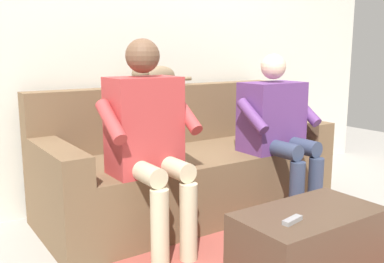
{
  "coord_description": "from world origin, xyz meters",
  "views": [
    {
      "loc": [
        1.65,
        2.4,
        1.14
      ],
      "look_at": [
        0.0,
        -0.04,
        0.59
      ],
      "focal_mm": 40.45,
      "sensor_mm": 36.0,
      "label": 1
    }
  ],
  "objects_px": {
    "coffee_table": "(308,243)",
    "person_left_seated": "(277,124)",
    "person_right_seated": "(148,133)",
    "couch": "(186,169)",
    "cat_on_backrest": "(154,75)",
    "remote_gray": "(292,220)"
  },
  "relations": [
    {
      "from": "coffee_table",
      "to": "person_right_seated",
      "type": "height_order",
      "value": "person_right_seated"
    },
    {
      "from": "person_left_seated",
      "to": "cat_on_backrest",
      "type": "bearing_deg",
      "value": -49.3
    },
    {
      "from": "person_right_seated",
      "to": "cat_on_backrest",
      "type": "bearing_deg",
      "value": -121.53
    },
    {
      "from": "couch",
      "to": "person_right_seated",
      "type": "distance_m",
      "value": 0.75
    },
    {
      "from": "coffee_table",
      "to": "remote_gray",
      "type": "bearing_deg",
      "value": 16.69
    },
    {
      "from": "coffee_table",
      "to": "person_left_seated",
      "type": "height_order",
      "value": "person_left_seated"
    },
    {
      "from": "person_right_seated",
      "to": "cat_on_backrest",
      "type": "xyz_separation_m",
      "value": [
        -0.42,
        -0.69,
        0.28
      ]
    },
    {
      "from": "couch",
      "to": "remote_gray",
      "type": "distance_m",
      "value": 1.21
    },
    {
      "from": "couch",
      "to": "person_right_seated",
      "type": "relative_size",
      "value": 1.71
    },
    {
      "from": "couch",
      "to": "coffee_table",
      "type": "height_order",
      "value": "couch"
    },
    {
      "from": "coffee_table",
      "to": "person_left_seated",
      "type": "distance_m",
      "value": 1.02
    },
    {
      "from": "cat_on_backrest",
      "to": "remote_gray",
      "type": "xyz_separation_m",
      "value": [
        0.1,
        1.5,
        -0.61
      ]
    },
    {
      "from": "person_left_seated",
      "to": "remote_gray",
      "type": "distance_m",
      "value": 1.1
    },
    {
      "from": "couch",
      "to": "person_right_seated",
      "type": "xyz_separation_m",
      "value": [
        0.51,
        0.4,
        0.38
      ]
    },
    {
      "from": "remote_gray",
      "to": "couch",
      "type": "bearing_deg",
      "value": -110.19
    },
    {
      "from": "cat_on_backrest",
      "to": "couch",
      "type": "bearing_deg",
      "value": 105.95
    },
    {
      "from": "person_left_seated",
      "to": "person_right_seated",
      "type": "xyz_separation_m",
      "value": [
        1.02,
        0.0,
        0.04
      ]
    },
    {
      "from": "person_left_seated",
      "to": "person_right_seated",
      "type": "bearing_deg",
      "value": 0.1
    },
    {
      "from": "couch",
      "to": "cat_on_backrest",
      "type": "height_order",
      "value": "cat_on_backrest"
    },
    {
      "from": "coffee_table",
      "to": "couch",
      "type": "bearing_deg",
      "value": -90.0
    },
    {
      "from": "coffee_table",
      "to": "remote_gray",
      "type": "height_order",
      "value": "remote_gray"
    },
    {
      "from": "person_right_seated",
      "to": "person_left_seated",
      "type": "bearing_deg",
      "value": -179.9
    }
  ]
}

